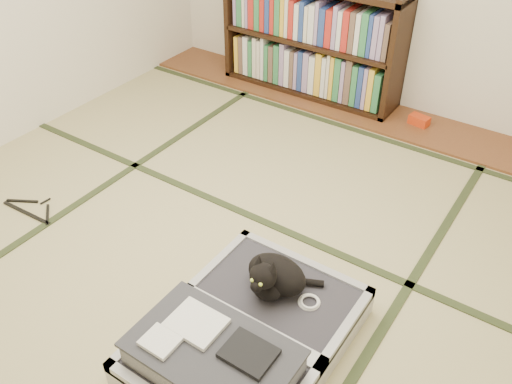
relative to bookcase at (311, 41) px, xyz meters
The scene contains 9 objects.
floor 2.19m from the bookcase, 74.64° to the right, with size 4.50×4.50×0.00m, color tan.
wood_strip 0.72m from the bookcase, ahead, with size 4.00×0.50×0.02m, color brown.
red_item 1.08m from the bookcase, ahead, with size 0.15×0.09×0.07m, color red.
tatami_borders 1.73m from the bookcase, 70.16° to the right, with size 4.00×4.50×0.01m.
bookcase is the anchor object (origin of this frame).
suitcase 2.76m from the bookcase, 66.67° to the right, with size 0.78×1.05×0.31m.
cat 2.48m from the bookcase, 64.41° to the right, with size 0.35×0.35×0.28m.
cable_coil 2.54m from the bookcase, 60.40° to the right, with size 0.11×0.11×0.03m.
hanger 2.51m from the bookcase, 104.45° to the right, with size 0.42×0.20×0.01m.
Camera 1 is at (1.44, -1.71, 2.13)m, focal length 38.00 mm.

